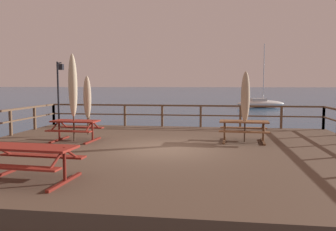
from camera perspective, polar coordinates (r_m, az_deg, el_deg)
name	(u,v)px	position (r m, az deg, el deg)	size (l,w,h in m)	color
ground_plane	(164,171)	(11.40, -0.61, -9.33)	(600.00, 600.00, 0.00)	navy
wooden_deck	(164,160)	(11.30, -0.61, -7.43)	(13.60, 11.55, 0.78)	brown
railing_waterside_far	(181,112)	(16.66, 2.25, 0.65)	(13.40, 0.10, 1.09)	brown
picnic_table_front_left	(244,127)	(12.69, 12.61, -1.85)	(1.83, 1.51, 0.78)	brown
picnic_table_back_right	(28,155)	(8.00, -22.43, -6.22)	(2.16, 1.53, 0.78)	maroon
picnic_table_front_right	(76,126)	(13.01, -15.26, -1.74)	(1.76, 1.49, 0.78)	maroon
patio_umbrella_tall_mid_left	(245,97)	(12.53, 12.86, 3.00)	(0.32, 0.32, 2.56)	#4C3828
patio_umbrella_short_mid	(87,97)	(14.45, -13.39, 2.96)	(0.32, 0.32, 2.44)	#4C3828
patio_umbrella_tall_front	(73,86)	(12.89, -15.69, 4.80)	(0.32, 0.32, 3.20)	#4C3828
lamp_post_hooked	(59,84)	(17.56, -17.80, 5.08)	(0.53, 0.54, 3.20)	black
sailboat_distant	(261,103)	(43.21, 15.27, 1.99)	(6.23, 3.18, 7.72)	white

